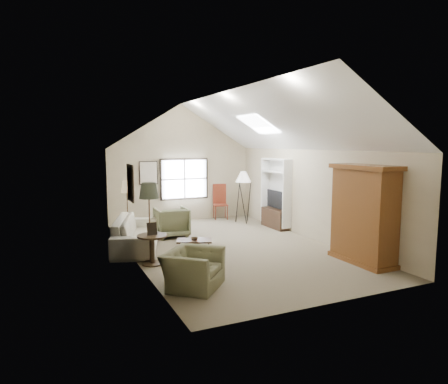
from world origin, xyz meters
name	(u,v)px	position (x,y,z in m)	size (l,w,h in m)	color
room_shell	(231,122)	(0.00, 0.00, 3.21)	(5.01, 8.01, 4.00)	#756B54
window	(184,179)	(0.10, 3.96, 1.45)	(1.72, 0.08, 1.42)	black
skylight	(259,124)	(1.30, 0.90, 3.22)	(0.80, 1.20, 0.52)	white
wall_art	(140,178)	(-1.88, 1.94, 1.73)	(1.97, 3.71, 0.88)	black
armoire	(364,214)	(2.18, -2.40, 1.10)	(0.60, 1.50, 2.20)	brown
tv_alcove	(276,192)	(2.34, 1.60, 1.15)	(0.32, 1.30, 2.10)	white
media_console	(275,218)	(2.32, 1.60, 0.30)	(0.34, 1.18, 0.60)	#382316
tv_panel	(275,199)	(2.32, 1.60, 0.92)	(0.05, 0.90, 0.55)	black
sofa	(137,233)	(-2.20, 1.00, 0.39)	(2.65, 1.04, 0.77)	beige
armchair_near	(193,269)	(-1.86, -2.32, 0.35)	(1.08, 0.94, 0.70)	#686A4A
armchair_far	(171,222)	(-1.03, 1.80, 0.42)	(0.90, 0.93, 0.84)	#636C4B
coffee_table	(194,248)	(-1.15, -0.45, 0.21)	(0.82, 0.45, 0.42)	#3C2A18
bowl	(194,239)	(-1.15, -0.45, 0.44)	(0.20, 0.20, 0.05)	#342515
side_table	(152,250)	(-2.20, -0.60, 0.33)	(0.66, 0.66, 0.66)	#322414
side_chair	(220,202)	(1.33, 3.66, 0.62)	(0.48, 0.48, 1.24)	maroon
tripod_lamp	(243,197)	(1.77, 2.74, 0.88)	(0.51, 0.51, 1.77)	white
dark_lamp	(150,222)	(-2.20, -0.40, 0.92)	(0.44, 0.44, 1.85)	black
tan_lamp	(128,209)	(-2.20, 2.20, 0.83)	(0.33, 0.33, 1.66)	tan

